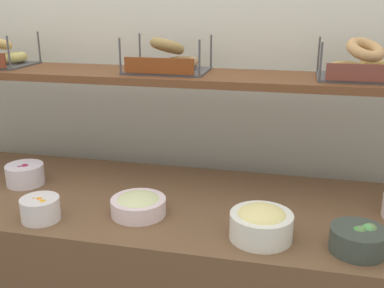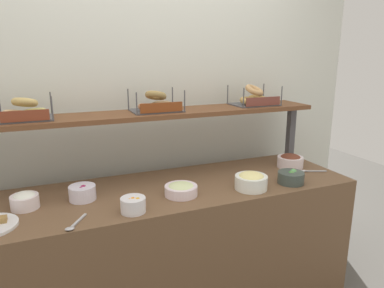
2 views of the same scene
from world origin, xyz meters
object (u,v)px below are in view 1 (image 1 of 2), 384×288
object	(u,v)px
bowl_veggie_mix	(359,239)
bowl_scallion_spread	(138,205)
bagel_basket_everything	(167,60)
bagel_basket_sesame	(363,66)
bowl_egg_salad	(261,223)
bowl_fruit_salad	(40,208)
bowl_beet_salad	(25,174)

from	to	relation	value
bowl_veggie_mix	bowl_scallion_spread	size ratio (longest dim) A/B	0.86
bagel_basket_everything	bagel_basket_sesame	bearing A→B (deg)	-0.12
bowl_scallion_spread	bagel_basket_everything	xyz separation A→B (m)	(-0.01, 0.42, 0.44)
bowl_scallion_spread	bowl_egg_salad	distance (m)	0.43
bowl_scallion_spread	bagel_basket_everything	size ratio (longest dim) A/B	0.59
bowl_fruit_salad	bagel_basket_sesame	size ratio (longest dim) A/B	0.40
bowl_egg_salad	bowl_veggie_mix	bearing A→B (deg)	-2.43
bowl_fruit_salad	bowl_egg_salad	xyz separation A→B (m)	(0.73, 0.04, 0.01)
bowl_scallion_spread	bagel_basket_sesame	xyz separation A→B (m)	(0.74, 0.42, 0.44)
bowl_beet_salad	bagel_basket_sesame	size ratio (longest dim) A/B	0.46
bowl_beet_salad	bagel_basket_everything	size ratio (longest dim) A/B	0.46
bowl_beet_salad	bowl_veggie_mix	bearing A→B (deg)	-10.73
bagel_basket_everything	bowl_egg_salad	bearing A→B (deg)	-48.31
bowl_egg_salad	bagel_basket_sesame	size ratio (longest dim) A/B	0.61
bowl_veggie_mix	bowl_scallion_spread	bearing A→B (deg)	173.33
bowl_veggie_mix	bowl_scallion_spread	xyz separation A→B (m)	(-0.71, 0.08, -0.00)
bowl_egg_salad	bagel_basket_everything	bearing A→B (deg)	131.69
bowl_scallion_spread	bowl_fruit_salad	distance (m)	0.33
bowl_veggie_mix	bowl_fruit_salad	size ratio (longest dim) A/B	1.27
bowl_scallion_spread	bowl_beet_salad	bearing A→B (deg)	164.00
bowl_egg_salad	bowl_scallion_spread	bearing A→B (deg)	170.51
bowl_fruit_salad	bowl_veggie_mix	bearing A→B (deg)	1.68
bowl_beet_salad	bowl_scallion_spread	distance (m)	0.55
bowl_beet_salad	bowl_fruit_salad	world-z (taller)	bowl_beet_salad
bowl_veggie_mix	bagel_basket_sesame	size ratio (longest dim) A/B	0.51
bowl_fruit_salad	bagel_basket_everything	xyz separation A→B (m)	(0.30, 0.53, 0.43)
bowl_beet_salad	bowl_scallion_spread	bearing A→B (deg)	-16.00
bowl_egg_salad	bowl_beet_salad	bearing A→B (deg)	166.86
bowl_veggie_mix	bowl_scallion_spread	distance (m)	0.72
bowl_veggie_mix	bagel_basket_everything	size ratio (longest dim) A/B	0.51
bowl_beet_salad	bowl_scallion_spread	world-z (taller)	bowl_beet_salad
bowl_scallion_spread	bagel_basket_sesame	size ratio (longest dim) A/B	0.59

